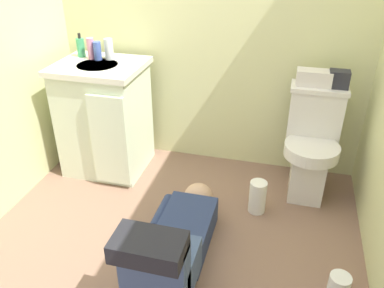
{
  "coord_description": "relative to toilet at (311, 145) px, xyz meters",
  "views": [
    {
      "loc": [
        0.58,
        -1.65,
        1.66
      ],
      "look_at": [
        0.03,
        0.42,
        0.45
      ],
      "focal_mm": 36.88,
      "sensor_mm": 36.0,
      "label": 1
    }
  ],
  "objects": [
    {
      "name": "vanity_cabinet",
      "position": [
        -1.47,
        -0.06,
        0.05
      ],
      "size": [
        0.6,
        0.53,
        0.82
      ],
      "color": "silver",
      "rests_on": "ground_plane"
    },
    {
      "name": "faucet",
      "position": [
        -1.47,
        0.09,
        0.5
      ],
      "size": [
        0.02,
        0.02,
        0.1
      ],
      "primitive_type": "cylinder",
      "color": "silver",
      "rests_on": "vanity_cabinet"
    },
    {
      "name": "paper_towel_roll",
      "position": [
        -0.3,
        -0.32,
        -0.26
      ],
      "size": [
        0.11,
        0.11,
        0.22
      ],
      "primitive_type": "cylinder",
      "color": "white",
      "rests_on": "ground_plane"
    },
    {
      "name": "bottle_clear",
      "position": [
        -1.44,
        0.06,
        0.52
      ],
      "size": [
        0.06,
        0.06,
        0.14
      ],
      "primitive_type": "cylinder",
      "color": "silver",
      "rests_on": "vanity_cabinet"
    },
    {
      "name": "toilet",
      "position": [
        0.0,
        0.0,
        0.0
      ],
      "size": [
        0.36,
        0.46,
        0.75
      ],
      "color": "silver",
      "rests_on": "ground_plane"
    },
    {
      "name": "bottle_pink",
      "position": [
        -1.56,
        0.04,
        0.53
      ],
      "size": [
        0.05,
        0.05,
        0.15
      ],
      "primitive_type": "cylinder",
      "color": "pink",
      "rests_on": "vanity_cabinet"
    },
    {
      "name": "person_plumber",
      "position": [
        -0.68,
        -0.91,
        -0.19
      ],
      "size": [
        0.39,
        1.06,
        0.52
      ],
      "color": "navy",
      "rests_on": "ground_plane"
    },
    {
      "name": "toiletry_bag",
      "position": [
        0.1,
        0.09,
        0.44
      ],
      "size": [
        0.12,
        0.09,
        0.11
      ],
      "primitive_type": "cube",
      "color": "#26262D",
      "rests_on": "toilet"
    },
    {
      "name": "wall_back",
      "position": [
        -0.77,
        0.32,
        0.83
      ],
      "size": [
        2.38,
        0.08,
        2.4
      ],
      "primitive_type": "cube",
      "color": "beige",
      "rests_on": "ground_plane"
    },
    {
      "name": "ground_plane",
      "position": [
        -0.77,
        -0.76,
        -0.39
      ],
      "size": [
        2.72,
        3.07,
        0.04
      ],
      "primitive_type": "cube",
      "color": "#83614F"
    },
    {
      "name": "toilet_paper_roll",
      "position": [
        0.18,
        -0.87,
        -0.32
      ],
      "size": [
        0.11,
        0.11,
        0.1
      ],
      "primitive_type": "cylinder",
      "color": "white",
      "rests_on": "ground_plane"
    },
    {
      "name": "bottle_blue",
      "position": [
        -1.51,
        0.03,
        0.52
      ],
      "size": [
        0.05,
        0.05,
        0.13
      ],
      "primitive_type": "cylinder",
      "color": "#435EB1",
      "rests_on": "vanity_cabinet"
    },
    {
      "name": "soap_dispenser",
      "position": [
        -1.66,
        0.07,
        0.52
      ],
      "size": [
        0.06,
        0.06,
        0.17
      ],
      "color": "#3C9963",
      "rests_on": "vanity_cabinet"
    },
    {
      "name": "tissue_box",
      "position": [
        -0.05,
        0.09,
        0.43
      ],
      "size": [
        0.22,
        0.11,
        0.1
      ],
      "primitive_type": "cube",
      "color": "silver",
      "rests_on": "toilet"
    }
  ]
}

